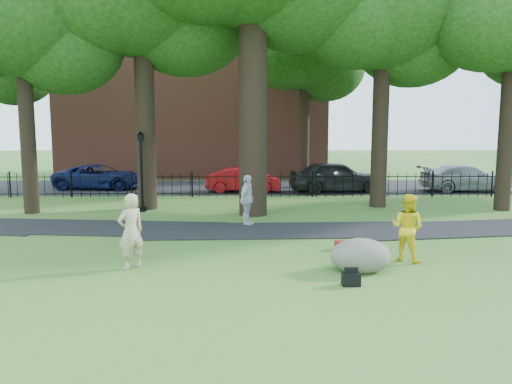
{
  "coord_description": "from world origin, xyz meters",
  "views": [
    {
      "loc": [
        -0.12,
        -12.62,
        3.52
      ],
      "look_at": [
        0.06,
        2.0,
        1.58
      ],
      "focal_mm": 35.0,
      "sensor_mm": 36.0,
      "label": 1
    }
  ],
  "objects_px": {
    "boulder": "(361,254)",
    "red_sedan": "(243,180)",
    "man": "(407,228)",
    "lamppost": "(141,172)",
    "woman": "(131,231)"
  },
  "relations": [
    {
      "from": "man",
      "to": "boulder",
      "type": "bearing_deg",
      "value": 73.9
    },
    {
      "from": "man",
      "to": "lamppost",
      "type": "distance_m",
      "value": 11.56
    },
    {
      "from": "boulder",
      "to": "lamppost",
      "type": "bearing_deg",
      "value": 129.69
    },
    {
      "from": "boulder",
      "to": "red_sedan",
      "type": "relative_size",
      "value": 0.37
    },
    {
      "from": "boulder",
      "to": "red_sedan",
      "type": "xyz_separation_m",
      "value": [
        -3.05,
        14.67,
        0.22
      ]
    },
    {
      "from": "man",
      "to": "boulder",
      "type": "xyz_separation_m",
      "value": [
        -1.42,
        -0.91,
        -0.46
      ]
    },
    {
      "from": "boulder",
      "to": "woman",
      "type": "bearing_deg",
      "value": 177.11
    },
    {
      "from": "woman",
      "to": "lamppost",
      "type": "relative_size",
      "value": 0.57
    },
    {
      "from": "boulder",
      "to": "lamppost",
      "type": "xyz_separation_m",
      "value": [
        -7.16,
        8.63,
        1.19
      ]
    },
    {
      "from": "woman",
      "to": "boulder",
      "type": "distance_m",
      "value": 5.68
    },
    {
      "from": "boulder",
      "to": "lamppost",
      "type": "relative_size",
      "value": 0.45
    },
    {
      "from": "boulder",
      "to": "red_sedan",
      "type": "distance_m",
      "value": 14.98
    },
    {
      "from": "lamppost",
      "to": "red_sedan",
      "type": "xyz_separation_m",
      "value": [
        4.11,
        6.04,
        -0.97
      ]
    },
    {
      "from": "man",
      "to": "lamppost",
      "type": "bearing_deg",
      "value": -0.75
    },
    {
      "from": "boulder",
      "to": "lamppost",
      "type": "distance_m",
      "value": 11.27
    }
  ]
}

